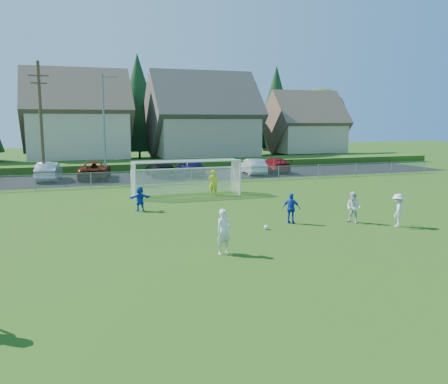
% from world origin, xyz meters
% --- Properties ---
extents(ground, '(160.00, 160.00, 0.00)m').
position_xyz_m(ground, '(0.00, 0.00, 0.00)').
color(ground, '#193D0C').
rests_on(ground, ground).
extents(asphalt_lot, '(60.00, 60.00, 0.00)m').
position_xyz_m(asphalt_lot, '(0.00, 27.50, 0.01)').
color(asphalt_lot, black).
rests_on(asphalt_lot, ground).
extents(grass_embankment, '(70.00, 6.00, 0.80)m').
position_xyz_m(grass_embankment, '(0.00, 35.00, 0.40)').
color(grass_embankment, '#1E420F').
rests_on(grass_embankment, ground).
extents(soccer_ball, '(0.22, 0.22, 0.22)m').
position_xyz_m(soccer_ball, '(1.00, 4.72, 0.11)').
color(soccer_ball, white).
rests_on(soccer_ball, ground).
extents(player_white_a, '(0.74, 0.59, 1.78)m').
position_xyz_m(player_white_a, '(-2.29, 1.46, 0.89)').
color(player_white_a, white).
rests_on(player_white_a, ground).
extents(player_white_b, '(0.89, 0.97, 1.60)m').
position_xyz_m(player_white_b, '(5.79, 4.58, 0.80)').
color(player_white_b, white).
rests_on(player_white_b, ground).
extents(player_white_c, '(1.19, 1.16, 1.64)m').
position_xyz_m(player_white_c, '(7.39, 3.19, 0.82)').
color(player_white_c, white).
rests_on(player_white_c, ground).
extents(player_blue_a, '(0.93, 0.88, 1.55)m').
position_xyz_m(player_blue_a, '(2.76, 5.54, 0.77)').
color(player_blue_a, '#1335B4').
rests_on(player_blue_a, ground).
extents(player_blue_b, '(1.35, 0.55, 1.42)m').
position_xyz_m(player_blue_b, '(-3.95, 11.40, 0.71)').
color(player_blue_b, '#1335B4').
rests_on(player_blue_b, ground).
extents(goalkeeper, '(0.74, 0.59, 1.77)m').
position_xyz_m(goalkeeper, '(1.83, 15.50, 0.89)').
color(goalkeeper, yellow).
rests_on(goalkeeper, ground).
extents(car_b, '(2.30, 5.05, 1.61)m').
position_xyz_m(car_b, '(-9.13, 27.69, 0.80)').
color(car_b, '#B9B9B9').
rests_on(car_b, ground).
extents(car_c, '(3.34, 5.95, 1.57)m').
position_xyz_m(car_c, '(-5.29, 27.77, 0.79)').
color(car_c, '#521A09').
rests_on(car_c, ground).
extents(car_d, '(2.22, 5.28, 1.52)m').
position_xyz_m(car_d, '(0.61, 27.54, 0.76)').
color(car_d, black).
rests_on(car_d, ground).
extents(car_e, '(1.99, 4.78, 1.62)m').
position_xyz_m(car_e, '(3.30, 27.09, 0.81)').
color(car_e, '#141343').
rests_on(car_e, ground).
extents(car_f, '(2.14, 4.72, 1.50)m').
position_xyz_m(car_f, '(9.40, 26.40, 0.75)').
color(car_f, silver).
rests_on(car_f, ground).
extents(car_g, '(2.31, 5.10, 1.45)m').
position_xyz_m(car_g, '(12.08, 27.38, 0.72)').
color(car_g, maroon).
rests_on(car_g, ground).
extents(soccer_goal, '(7.42, 1.90, 2.50)m').
position_xyz_m(soccer_goal, '(0.00, 16.05, 1.63)').
color(soccer_goal, white).
rests_on(soccer_goal, ground).
extents(chainlink_fence, '(52.06, 0.06, 1.20)m').
position_xyz_m(chainlink_fence, '(0.00, 22.00, 0.63)').
color(chainlink_fence, gray).
rests_on(chainlink_fence, ground).
extents(streetlight, '(1.38, 0.18, 9.00)m').
position_xyz_m(streetlight, '(-4.45, 26.00, 4.84)').
color(streetlight, slate).
rests_on(streetlight, ground).
extents(utility_pole, '(1.60, 0.26, 10.00)m').
position_xyz_m(utility_pole, '(-9.50, 27.00, 5.15)').
color(utility_pole, '#473321').
rests_on(utility_pole, ground).
extents(houses_row, '(53.90, 11.45, 13.27)m').
position_xyz_m(houses_row, '(1.97, 42.46, 7.33)').
color(houses_row, tan).
rests_on(houses_row, ground).
extents(tree_row, '(65.98, 12.36, 13.80)m').
position_xyz_m(tree_row, '(1.04, 48.74, 6.91)').
color(tree_row, '#382616').
rests_on(tree_row, ground).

